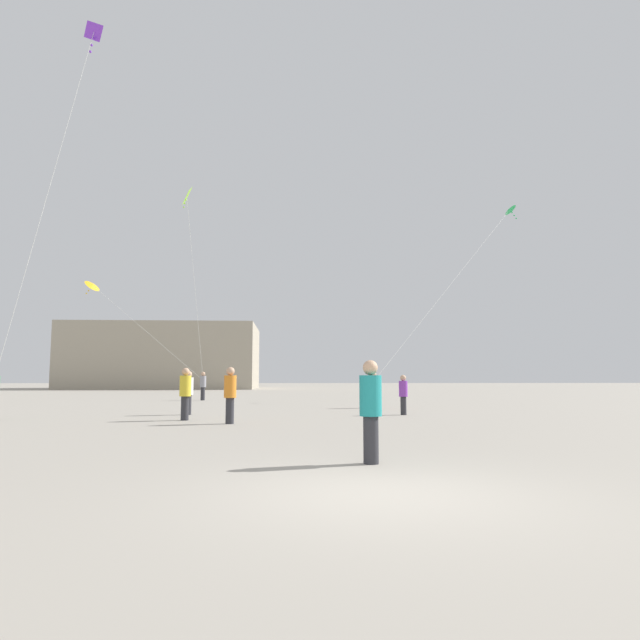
{
  "coord_description": "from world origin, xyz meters",
  "views": [
    {
      "loc": [
        -1.08,
        -7.24,
        1.47
      ],
      "look_at": [
        0.0,
        18.81,
        4.15
      ],
      "focal_mm": 31.52,
      "sensor_mm": 36.0,
      "label": 1
    }
  ],
  "objects_px": {
    "person_in_yellow": "(185,391)",
    "kite_violet_delta": "(90,47)",
    "person_in_grey": "(203,385)",
    "person_in_white": "(188,391)",
    "person_in_orange": "(230,393)",
    "kite_lime_delta": "(187,199)",
    "person_in_red": "(374,388)",
    "kite_emerald_diamond": "(508,213)",
    "building_left_hall": "(167,357)",
    "kite_amber_diamond": "(93,286)",
    "person_in_teal": "(371,407)",
    "person_in_purple": "(403,393)"
  },
  "relations": [
    {
      "from": "kite_violet_delta",
      "to": "building_left_hall",
      "type": "xyz_separation_m",
      "value": [
        -9.69,
        56.82,
        -10.24
      ]
    },
    {
      "from": "kite_lime_delta",
      "to": "kite_amber_diamond",
      "type": "height_order",
      "value": "kite_lime_delta"
    },
    {
      "from": "person_in_grey",
      "to": "kite_violet_delta",
      "type": "height_order",
      "value": "kite_violet_delta"
    },
    {
      "from": "person_in_teal",
      "to": "kite_amber_diamond",
      "type": "height_order",
      "value": "kite_amber_diamond"
    },
    {
      "from": "person_in_orange",
      "to": "kite_lime_delta",
      "type": "xyz_separation_m",
      "value": [
        -5.03,
        17.33,
        12.01
      ]
    },
    {
      "from": "person_in_white",
      "to": "kite_emerald_diamond",
      "type": "bearing_deg",
      "value": -86.82
    },
    {
      "from": "person_in_red",
      "to": "kite_emerald_diamond",
      "type": "relative_size",
      "value": 0.14
    },
    {
      "from": "kite_lime_delta",
      "to": "person_in_teal",
      "type": "bearing_deg",
      "value": -71.9
    },
    {
      "from": "person_in_purple",
      "to": "kite_amber_diamond",
      "type": "distance_m",
      "value": 26.6
    },
    {
      "from": "person_in_white",
      "to": "building_left_hall",
      "type": "distance_m",
      "value": 57.13
    },
    {
      "from": "person_in_white",
      "to": "kite_emerald_diamond",
      "type": "xyz_separation_m",
      "value": [
        18.98,
        14.75,
        11.97
      ]
    },
    {
      "from": "person_in_teal",
      "to": "person_in_red",
      "type": "bearing_deg",
      "value": -0.57
    },
    {
      "from": "person_in_red",
      "to": "kite_violet_delta",
      "type": "bearing_deg",
      "value": 103.92
    },
    {
      "from": "person_in_teal",
      "to": "person_in_yellow",
      "type": "xyz_separation_m",
      "value": [
        -5.15,
        10.07,
        0.02
      ]
    },
    {
      "from": "person_in_orange",
      "to": "kite_lime_delta",
      "type": "relative_size",
      "value": 0.15
    },
    {
      "from": "kite_amber_diamond",
      "to": "person_in_orange",
      "type": "bearing_deg",
      "value": -60.37
    },
    {
      "from": "person_in_purple",
      "to": "kite_emerald_diamond",
      "type": "height_order",
      "value": "kite_emerald_diamond"
    },
    {
      "from": "person_in_purple",
      "to": "person_in_grey",
      "type": "height_order",
      "value": "person_in_grey"
    },
    {
      "from": "person_in_teal",
      "to": "person_in_white",
      "type": "relative_size",
      "value": 1.02
    },
    {
      "from": "person_in_yellow",
      "to": "person_in_purple",
      "type": "relative_size",
      "value": 1.15
    },
    {
      "from": "person_in_yellow",
      "to": "person_in_red",
      "type": "bearing_deg",
      "value": -100.5
    },
    {
      "from": "person_in_orange",
      "to": "kite_emerald_diamond",
      "type": "bearing_deg",
      "value": -5.66
    },
    {
      "from": "person_in_white",
      "to": "person_in_orange",
      "type": "relative_size",
      "value": 0.96
    },
    {
      "from": "person_in_red",
      "to": "person_in_purple",
      "type": "distance_m",
      "value": 5.11
    },
    {
      "from": "person_in_red",
      "to": "kite_violet_delta",
      "type": "distance_m",
      "value": 19.11
    },
    {
      "from": "person_in_teal",
      "to": "kite_emerald_diamond",
      "type": "relative_size",
      "value": 0.14
    },
    {
      "from": "kite_emerald_diamond",
      "to": "person_in_yellow",
      "type": "bearing_deg",
      "value": -136.31
    },
    {
      "from": "person_in_grey",
      "to": "building_left_hall",
      "type": "relative_size",
      "value": 0.08
    },
    {
      "from": "person_in_red",
      "to": "kite_violet_delta",
      "type": "height_order",
      "value": "kite_violet_delta"
    },
    {
      "from": "person_in_white",
      "to": "kite_violet_delta",
      "type": "relative_size",
      "value": 0.12
    },
    {
      "from": "person_in_white",
      "to": "person_in_teal",
      "type": "bearing_deg",
      "value": 168.62
    },
    {
      "from": "person_in_purple",
      "to": "person_in_yellow",
      "type": "bearing_deg",
      "value": -25.75
    },
    {
      "from": "person_in_orange",
      "to": "person_in_yellow",
      "type": "bearing_deg",
      "value": 83.79
    },
    {
      "from": "kite_violet_delta",
      "to": "person_in_white",
      "type": "bearing_deg",
      "value": 20.06
    },
    {
      "from": "person_in_yellow",
      "to": "kite_emerald_diamond",
      "type": "height_order",
      "value": "kite_emerald_diamond"
    },
    {
      "from": "person_in_white",
      "to": "person_in_grey",
      "type": "relative_size",
      "value": 0.93
    },
    {
      "from": "person_in_teal",
      "to": "kite_violet_delta",
      "type": "height_order",
      "value": "kite_violet_delta"
    },
    {
      "from": "person_in_red",
      "to": "kite_amber_diamond",
      "type": "relative_size",
      "value": 0.19
    },
    {
      "from": "kite_lime_delta",
      "to": "kite_emerald_diamond",
      "type": "xyz_separation_m",
      "value": [
        21.83,
        1.91,
        -0.08
      ]
    },
    {
      "from": "person_in_orange",
      "to": "kite_lime_delta",
      "type": "distance_m",
      "value": 21.68
    },
    {
      "from": "person_in_yellow",
      "to": "person_in_red",
      "type": "distance_m",
      "value": 10.78
    },
    {
      "from": "person_in_yellow",
      "to": "kite_amber_diamond",
      "type": "distance_m",
      "value": 23.73
    },
    {
      "from": "person_in_grey",
      "to": "kite_violet_delta",
      "type": "relative_size",
      "value": 0.13
    },
    {
      "from": "person_in_white",
      "to": "person_in_orange",
      "type": "xyz_separation_m",
      "value": [
        2.18,
        -4.49,
        0.04
      ]
    },
    {
      "from": "person_in_yellow",
      "to": "kite_violet_delta",
      "type": "height_order",
      "value": "kite_violet_delta"
    },
    {
      "from": "person_in_yellow",
      "to": "kite_lime_delta",
      "type": "bearing_deg",
      "value": -43.55
    },
    {
      "from": "person_in_yellow",
      "to": "kite_amber_diamond",
      "type": "bearing_deg",
      "value": -27.61
    },
    {
      "from": "person_in_red",
      "to": "kite_violet_delta",
      "type": "xyz_separation_m",
      "value": [
        -12.0,
        -6.08,
        13.57
      ]
    },
    {
      "from": "kite_violet_delta",
      "to": "kite_amber_diamond",
      "type": "height_order",
      "value": "kite_violet_delta"
    },
    {
      "from": "person_in_purple",
      "to": "building_left_hall",
      "type": "xyz_separation_m",
      "value": [
        -22.17,
        55.82,
        3.42
      ]
    }
  ]
}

